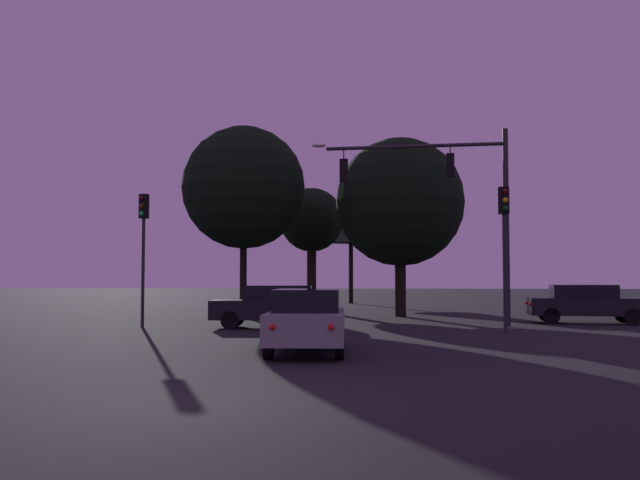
# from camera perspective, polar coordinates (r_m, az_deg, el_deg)

# --- Properties ---
(ground_plane) EXTENTS (168.00, 168.00, 0.00)m
(ground_plane) POSITION_cam_1_polar(r_m,az_deg,el_deg) (34.49, 1.43, -6.08)
(ground_plane) COLOR black
(ground_plane) RESTS_ON ground
(traffic_signal_mast_arm) EXTENTS (7.39, 0.74, 7.33)m
(traffic_signal_mast_arm) POSITION_cam_1_polar(r_m,az_deg,el_deg) (26.73, 10.41, 4.03)
(traffic_signal_mast_arm) COLOR #232326
(traffic_signal_mast_arm) RESTS_ON ground
(traffic_light_corner_left) EXTENTS (0.35, 0.38, 4.79)m
(traffic_light_corner_left) POSITION_cam_1_polar(r_m,az_deg,el_deg) (23.79, 14.78, 0.81)
(traffic_light_corner_left) COLOR #232326
(traffic_light_corner_left) RESTS_ON ground
(traffic_light_corner_right) EXTENTS (0.36, 0.38, 4.86)m
(traffic_light_corner_right) POSITION_cam_1_polar(r_m,az_deg,el_deg) (26.39, -14.19, 0.53)
(traffic_light_corner_right) COLOR #232326
(traffic_light_corner_right) RESTS_ON ground
(car_nearside_lane) EXTENTS (2.02, 4.61, 1.52)m
(car_nearside_lane) POSITION_cam_1_polar(r_m,az_deg,el_deg) (16.90, -1.02, -6.47)
(car_nearside_lane) COLOR gray
(car_nearside_lane) RESTS_ON ground
(car_crossing_left) EXTENTS (4.63, 2.18, 1.52)m
(car_crossing_left) POSITION_cam_1_polar(r_m,az_deg,el_deg) (25.21, -3.69, -5.36)
(car_crossing_left) COLOR black
(car_crossing_left) RESTS_ON ground
(car_crossing_right) EXTENTS (4.68, 2.24, 1.52)m
(car_crossing_right) POSITION_cam_1_polar(r_m,az_deg,el_deg) (29.75, 20.86, -4.81)
(car_crossing_right) COLOR black
(car_crossing_right) RESTS_ON ground
(tree_behind_sign) EXTENTS (3.32, 3.32, 7.82)m
(tree_behind_sign) POSITION_cam_1_polar(r_m,az_deg,el_deg) (49.66, 2.53, 1.77)
(tree_behind_sign) COLOR black
(tree_behind_sign) RESTS_ON ground
(tree_left_far) EXTENTS (3.49, 3.49, 6.71)m
(tree_left_far) POSITION_cam_1_polar(r_m,az_deg,el_deg) (38.24, -0.68, 1.55)
(tree_left_far) COLOR black
(tree_left_far) RESTS_ON ground
(tree_center_horizon) EXTENTS (5.68, 5.68, 8.81)m
(tree_center_horizon) POSITION_cam_1_polar(r_m,az_deg,el_deg) (32.64, -6.22, 4.26)
(tree_center_horizon) COLOR black
(tree_center_horizon) RESTS_ON ground
(tree_right_cluster) EXTENTS (6.00, 6.00, 8.34)m
(tree_right_cluster) POSITION_cam_1_polar(r_m,az_deg,el_deg) (32.92, 6.52, 3.08)
(tree_right_cluster) COLOR black
(tree_right_cluster) RESTS_ON ground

